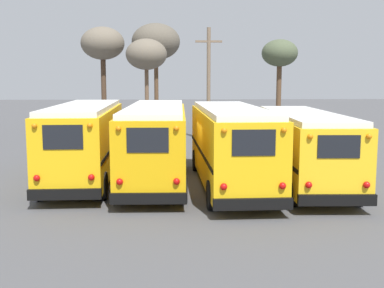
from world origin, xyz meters
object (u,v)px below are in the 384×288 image
at_px(bare_tree_2, 103,45).
at_px(utility_pole, 209,83).
at_px(school_bus_3, 303,145).
at_px(bare_tree_1, 146,55).
at_px(school_bus_2, 231,144).
at_px(bare_tree_3, 156,42).
at_px(bare_tree_0, 280,55).
at_px(school_bus_1, 156,140).
at_px(school_bus_0, 86,139).

bearing_deg(bare_tree_2, utility_pole, -36.52).
bearing_deg(school_bus_3, bare_tree_1, 112.16).
distance_m(school_bus_2, bare_tree_3, 22.69).
bearing_deg(utility_pole, bare_tree_2, 143.48).
height_order(bare_tree_0, bare_tree_3, bare_tree_3).
relative_size(school_bus_1, school_bus_2, 1.13).
height_order(school_bus_1, bare_tree_2, bare_tree_2).
height_order(school_bus_3, bare_tree_3, bare_tree_3).
height_order(school_bus_0, bare_tree_2, bare_tree_2).
height_order(utility_pole, bare_tree_2, bare_tree_2).
bearing_deg(bare_tree_3, school_bus_2, -80.86).
distance_m(school_bus_0, bare_tree_2, 18.76).
height_order(utility_pole, bare_tree_1, utility_pole).
distance_m(bare_tree_0, bare_tree_2, 15.20).
bearing_deg(school_bus_2, school_bus_1, 152.94).
distance_m(school_bus_3, bare_tree_1, 19.44).
xyz_separation_m(school_bus_2, bare_tree_1, (-4.12, 17.72, 4.31)).
distance_m(school_bus_1, school_bus_2, 3.39).
distance_m(school_bus_0, bare_tree_0, 25.59).
xyz_separation_m(bare_tree_0, bare_tree_2, (-14.79, -3.44, 0.57)).
height_order(school_bus_1, school_bus_3, school_bus_1).
relative_size(utility_pole, bare_tree_2, 0.93).
bearing_deg(bare_tree_2, bare_tree_3, 28.20).
relative_size(school_bus_0, bare_tree_1, 1.34).
distance_m(school_bus_2, bare_tree_0, 24.50).
relative_size(school_bus_3, bare_tree_1, 1.30).
xyz_separation_m(bare_tree_1, bare_tree_2, (-3.47, 1.80, 0.87)).
bearing_deg(bare_tree_0, school_bus_2, -107.41).
xyz_separation_m(school_bus_0, bare_tree_0, (13.24, 21.41, 4.60)).
distance_m(school_bus_0, utility_pole, 13.88).
height_order(school_bus_2, bare_tree_3, bare_tree_3).
bearing_deg(bare_tree_0, bare_tree_1, -155.14).
relative_size(school_bus_3, bare_tree_2, 1.14).
distance_m(utility_pole, bare_tree_1, 6.25).
height_order(school_bus_2, utility_pole, utility_pole).
xyz_separation_m(bare_tree_2, bare_tree_3, (4.10, 2.20, 0.36)).
distance_m(school_bus_2, bare_tree_1, 18.69).
xyz_separation_m(school_bus_3, bare_tree_2, (-10.61, 19.33, 5.30)).
relative_size(school_bus_0, school_bus_2, 1.01).
height_order(utility_pole, bare_tree_3, bare_tree_3).
distance_m(school_bus_1, school_bus_3, 6.19).
distance_m(school_bus_3, bare_tree_2, 22.68).
distance_m(school_bus_1, bare_tree_0, 24.18).
relative_size(utility_pole, bare_tree_3, 0.87).
xyz_separation_m(bare_tree_0, bare_tree_1, (-11.32, -5.25, -0.30)).
relative_size(school_bus_0, bare_tree_2, 1.17).
xyz_separation_m(school_bus_0, school_bus_2, (6.04, -1.55, -0.01)).
relative_size(school_bus_1, bare_tree_0, 1.42).
xyz_separation_m(school_bus_2, bare_tree_3, (-3.49, 21.72, 5.55)).
xyz_separation_m(school_bus_2, school_bus_3, (3.02, 0.19, -0.12)).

